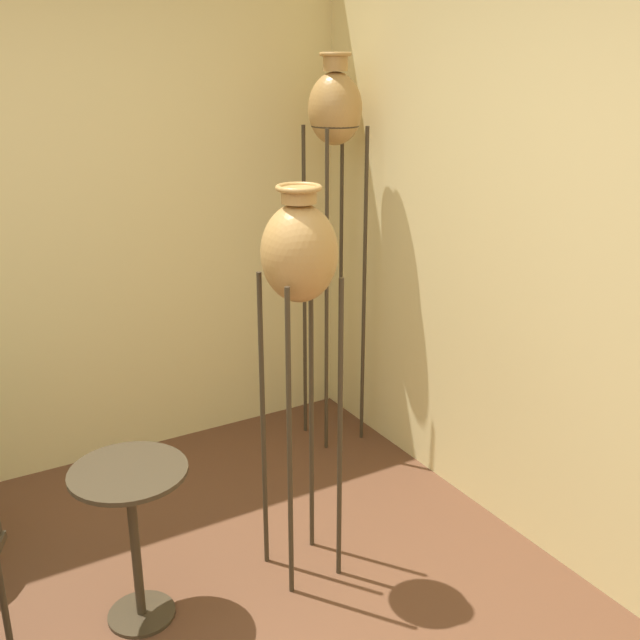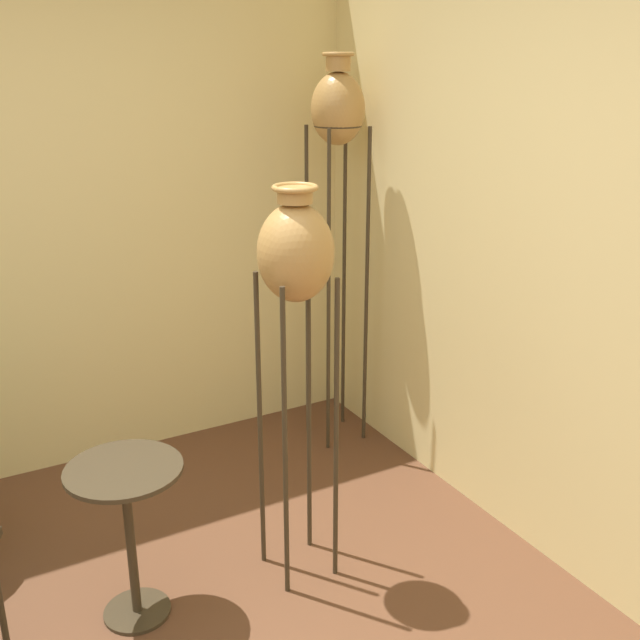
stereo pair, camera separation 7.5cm
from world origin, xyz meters
name	(u,v)px [view 1 (the left image)]	position (x,y,z in m)	size (l,w,h in m)	color
wall_right	(619,257)	(1.99, 0.00, 1.35)	(0.06, 7.93, 2.70)	beige
vase_stand_tall	(335,124)	(1.73, 1.55, 1.72)	(0.27, 0.27, 2.06)	#382D1E
vase_stand_medium	(299,263)	(1.00, 0.60, 1.33)	(0.28, 0.28, 1.61)	#382D1E
side_table	(132,513)	(0.32, 0.65, 0.46)	(0.43, 0.43, 0.64)	#382D1E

